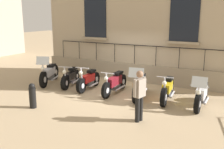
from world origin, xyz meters
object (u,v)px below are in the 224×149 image
motorcycle_black (71,78)px  bollard (32,96)px  motorcycle_white (201,95)px  motorcycle_orange (139,86)px  motorcycle_red (89,80)px  pedestrian_standing (139,93)px  motorcycle_silver (49,74)px  motorcycle_yellow (167,90)px  motorcycle_maroon (115,83)px

motorcycle_black → bollard: (2.90, 0.56, 0.05)m
motorcycle_white → motorcycle_orange: bearing=-88.6°
motorcycle_red → motorcycle_orange: 2.37m
motorcycle_red → motorcycle_white: bearing=90.1°
motorcycle_white → pedestrian_standing: bearing=-32.9°
motorcycle_silver → motorcycle_yellow: 5.57m
motorcycle_yellow → motorcycle_maroon: bearing=-87.1°
motorcycle_silver → pedestrian_standing: (2.17, 5.38, 0.42)m
bollard → motorcycle_silver: bearing=-148.7°
motorcycle_yellow → motorcycle_red: bearing=-88.1°
motorcycle_black → pedestrian_standing: (2.26, 4.23, 0.49)m
motorcycle_orange → motorcycle_yellow: size_ratio=0.99×
motorcycle_silver → bollard: size_ratio=2.46×
bollard → motorcycle_black: bearing=-169.1°
bollard → motorcycle_yellow: bearing=127.4°
motorcycle_red → motorcycle_white: motorcycle_white is taller
motorcycle_maroon → motorcycle_orange: size_ratio=1.04×
motorcycle_maroon → motorcycle_yellow: size_ratio=1.03×
motorcycle_maroon → motorcycle_white: size_ratio=1.05×
motorcycle_red → motorcycle_orange: size_ratio=0.90×
motorcycle_yellow → pedestrian_standing: pedestrian_standing is taller
motorcycle_black → motorcycle_white: (0.05, 5.66, 0.03)m
pedestrian_standing → motorcycle_black: bearing=-118.1°
motorcycle_maroon → bollard: motorcycle_maroon is taller
motorcycle_maroon → pedestrian_standing: 2.99m
motorcycle_black → motorcycle_silver: bearing=-85.8°
bollard → motorcycle_orange: bearing=135.0°
motorcycle_silver → pedestrian_standing: bearing=68.0°
motorcycle_red → motorcycle_yellow: 3.43m
motorcycle_black → bollard: motorcycle_black is taller
motorcycle_black → motorcycle_red: (0.06, 0.99, 0.01)m
motorcycle_white → motorcycle_black: bearing=-90.5°
motorcycle_red → motorcycle_yellow: motorcycle_red is taller
motorcycle_black → motorcycle_yellow: (-0.06, 4.42, 0.03)m
motorcycle_maroon → pedestrian_standing: size_ratio=1.37×
motorcycle_yellow → bollard: motorcycle_yellow is taller
motorcycle_silver → pedestrian_standing: 5.82m
motorcycle_red → motorcycle_orange: bearing=88.9°
motorcycle_silver → motorcycle_yellow: motorcycle_silver is taller
motorcycle_silver → motorcycle_white: bearing=90.3°
motorcycle_maroon → bollard: 3.32m
bollard → pedestrian_standing: (-0.65, 3.67, 0.44)m
motorcycle_silver → motorcycle_orange: (0.02, 4.51, -0.01)m
motorcycle_orange → motorcycle_yellow: motorcycle_orange is taller
motorcycle_orange → motorcycle_white: 2.30m
motorcycle_maroon → motorcycle_silver: bearing=-89.5°
motorcycle_orange → pedestrian_standing: (2.15, 0.87, 0.42)m
pedestrian_standing → motorcycle_silver: bearing=-112.0°
motorcycle_white → motorcycle_maroon: bearing=-89.9°
pedestrian_standing → motorcycle_maroon: bearing=-138.2°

